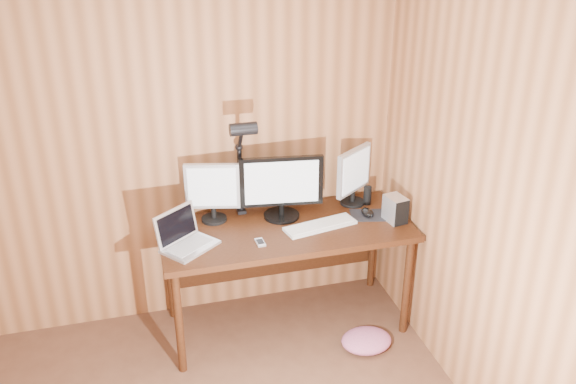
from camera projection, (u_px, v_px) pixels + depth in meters
name	position (u px, v px, depth m)	size (l,w,h in m)	color
room_shell	(143.00, 353.00, 2.03)	(4.00, 4.00, 4.00)	brown
desk	(283.00, 238.00, 4.01)	(1.60, 0.70, 0.75)	#37190B
monitor_center	(281.00, 187.00, 3.93)	(0.54, 0.24, 0.42)	black
monitor_left	(213.00, 191.00, 3.89)	(0.35, 0.17, 0.40)	black
monitor_right	(354.00, 175.00, 4.11)	(0.30, 0.23, 0.40)	black
laptop	(184.00, 238.00, 3.65)	(0.40, 0.38, 0.23)	silver
keyboard	(320.00, 225.00, 3.89)	(0.49, 0.24, 0.02)	silver
mousepad	(367.00, 215.00, 4.04)	(0.22, 0.18, 0.00)	black
mouse	(367.00, 212.00, 4.03)	(0.07, 0.12, 0.04)	black
hard_drive	(395.00, 209.00, 3.93)	(0.13, 0.17, 0.17)	silver
phone	(260.00, 242.00, 3.70)	(0.05, 0.10, 0.01)	silver
speaker	(367.00, 195.00, 4.17)	(0.05, 0.05, 0.13)	black
desk_lamp	(242.00, 155.00, 3.81)	(0.17, 0.24, 0.73)	black
fabric_pile	(366.00, 341.00, 3.95)	(0.33, 0.27, 0.11)	#B7587E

